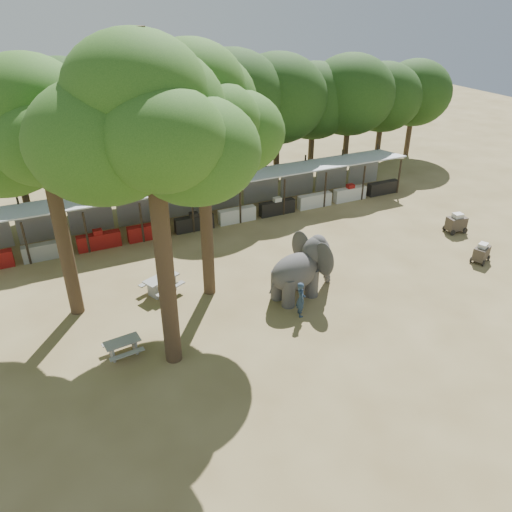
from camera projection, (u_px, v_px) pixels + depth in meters
name	position (u px, v px, depth m)	size (l,w,h in m)	color
ground	(330.00, 347.00, 20.43)	(100.00, 100.00, 0.00)	brown
vendor_stalls	(210.00, 203.00, 30.88)	(28.00, 2.99, 2.80)	#ADB1B6
yard_tree_left	(37.00, 131.00, 18.83)	(7.10, 6.90, 11.02)	#332316
yard_tree_center	(145.00, 125.00, 15.49)	(7.10, 6.90, 12.04)	#332316
yard_tree_back	(196.00, 112.00, 20.11)	(7.10, 6.90, 11.36)	#332316
backdrop_trees	(180.00, 115.00, 32.91)	(46.46, 5.95, 8.33)	#332316
elephant	(302.00, 268.00, 23.26)	(3.82, 2.83, 2.85)	#3B3939
handler	(301.00, 299.00, 21.99)	(0.61, 0.41, 1.69)	#26384C
picnic_table_near	(123.00, 346.00, 19.77)	(1.51, 1.38, 0.69)	gray
picnic_table_far	(162.00, 283.00, 23.78)	(2.14, 2.05, 0.83)	gray
cart_front	(481.00, 253.00, 26.51)	(1.28, 1.09, 1.07)	#352B24
cart_back	(456.00, 223.00, 29.67)	(1.30, 0.92, 1.19)	#352B24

